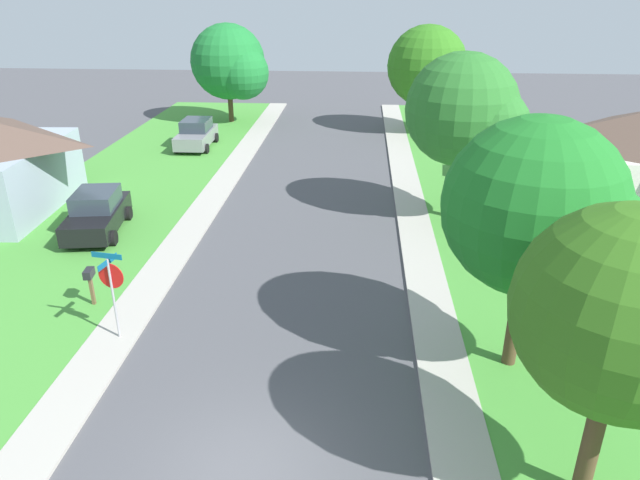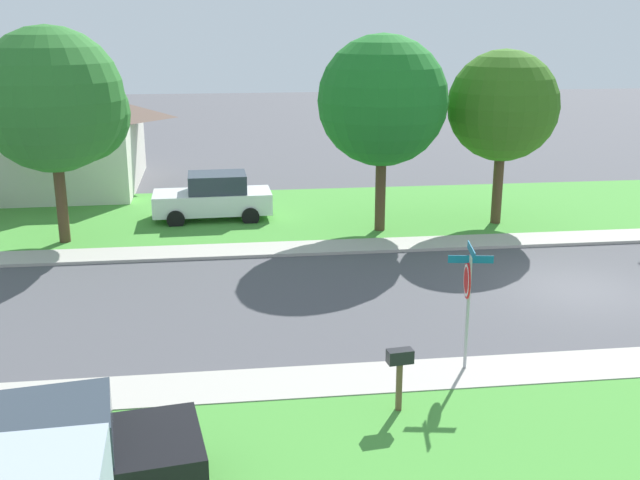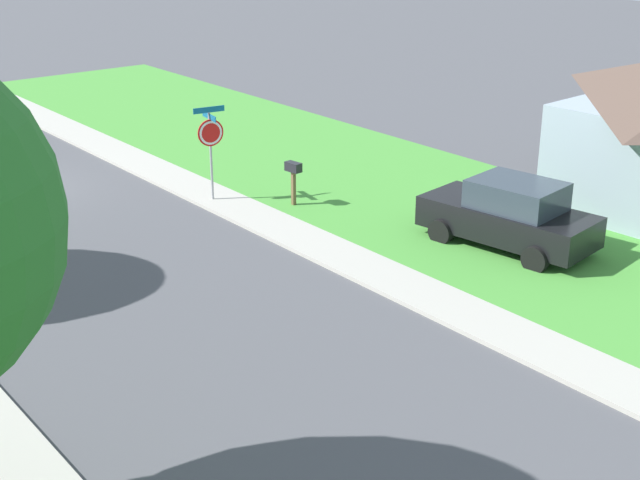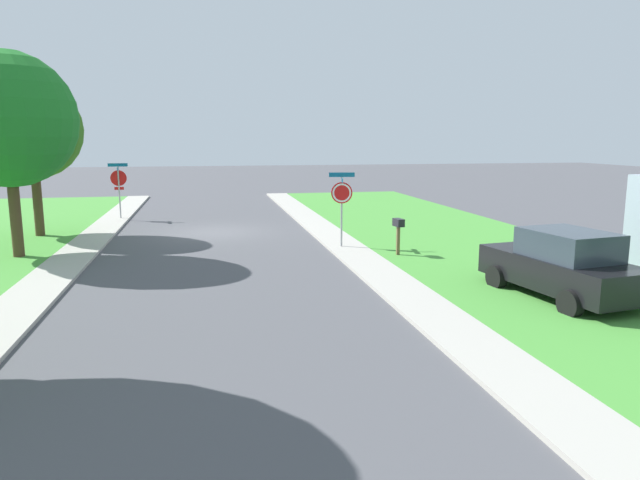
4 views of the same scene
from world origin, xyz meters
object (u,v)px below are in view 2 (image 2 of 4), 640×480
(car_black_driveway_right, at_px, (52,463))
(tree_corner_large, at_px, (505,109))
(car_white_across_road, at_px, (214,197))
(tree_across_left, at_px, (59,104))
(mailbox, at_px, (400,365))
(stop_sign_far_corner, at_px, (468,288))
(tree_sidewalk_near, at_px, (386,104))
(house_right_setback, at_px, (52,134))

(car_black_driveway_right, xyz_separation_m, tree_corner_large, (15.47, -12.53, 3.29))
(car_white_across_road, xyz_separation_m, tree_across_left, (-2.24, 4.73, 3.72))
(car_white_across_road, bearing_deg, mailbox, -166.63)
(stop_sign_far_corner, distance_m, car_white_across_road, 14.42)
(tree_sidewalk_near, bearing_deg, house_right_setback, 55.50)
(tree_across_left, bearing_deg, car_black_driveway_right, -170.56)
(car_black_driveway_right, relative_size, tree_across_left, 0.64)
(car_white_across_road, relative_size, mailbox, 3.32)
(tree_across_left, bearing_deg, mailbox, -146.88)
(tree_sidewalk_near, bearing_deg, mailbox, 169.43)
(tree_corner_large, height_order, tree_sidewalk_near, tree_sidewalk_near)
(car_white_across_road, bearing_deg, stop_sign_far_corner, -158.37)
(tree_corner_large, height_order, house_right_setback, tree_corner_large)
(car_black_driveway_right, height_order, mailbox, car_black_driveway_right)
(tree_across_left, relative_size, house_right_setback, 0.77)
(car_white_across_road, distance_m, tree_sidewalk_near, 7.24)
(car_white_across_road, height_order, tree_sidewalk_near, tree_sidewalk_near)
(stop_sign_far_corner, relative_size, mailbox, 2.11)
(car_black_driveway_right, relative_size, mailbox, 3.45)
(house_right_setback, bearing_deg, mailbox, -153.98)
(stop_sign_far_corner, relative_size, house_right_setback, 0.30)
(tree_corner_large, xyz_separation_m, mailbox, (-13.18, 6.74, -3.15))
(stop_sign_far_corner, relative_size, tree_across_left, 0.39)
(car_black_driveway_right, distance_m, tree_sidewalk_near, 17.49)
(stop_sign_far_corner, distance_m, mailbox, 2.50)
(car_black_driveway_right, bearing_deg, car_white_across_road, -7.40)
(tree_across_left, height_order, tree_sidewalk_near, tree_across_left)
(car_white_across_road, xyz_separation_m, mailbox, (-14.92, -3.55, 0.14))
(stop_sign_far_corner, relative_size, tree_sidewalk_near, 0.41)
(car_white_across_road, height_order, mailbox, car_white_across_road)
(car_black_driveway_right, distance_m, tree_corner_large, 20.18)
(tree_corner_large, bearing_deg, tree_sidewalk_near, 95.41)
(stop_sign_far_corner, height_order, house_right_setback, house_right_setback)
(car_black_driveway_right, bearing_deg, house_right_setback, 11.32)
(car_white_across_road, distance_m, tree_across_left, 6.42)
(house_right_setback, distance_m, mailbox, 24.16)
(house_right_setback, bearing_deg, car_white_across_road, -133.84)
(tree_corner_large, relative_size, tree_sidewalk_near, 0.92)
(stop_sign_far_corner, relative_size, car_black_driveway_right, 0.61)
(house_right_setback, xyz_separation_m, mailbox, (-21.68, -10.58, -1.37))
(stop_sign_far_corner, distance_m, tree_corner_large, 12.86)
(car_white_across_road, distance_m, mailbox, 15.34)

